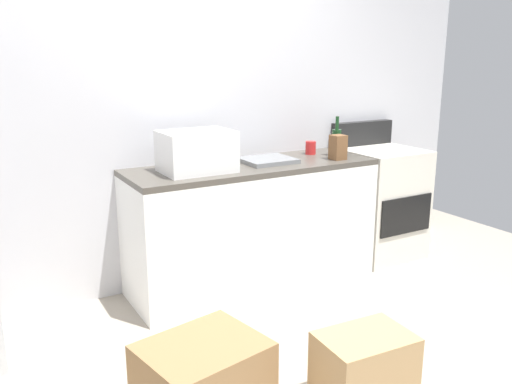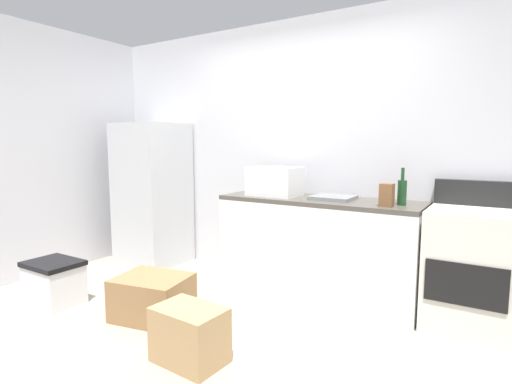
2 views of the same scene
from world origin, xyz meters
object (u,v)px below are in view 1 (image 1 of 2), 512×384
at_px(stove_oven, 379,201).
at_px(cardboard_box_medium, 364,369).
at_px(microwave, 197,151).
at_px(wine_bottle, 336,141).
at_px(cardboard_box_large, 203,376).
at_px(knife_block, 338,147).
at_px(coffee_mug, 311,148).

height_order(stove_oven, cardboard_box_medium, stove_oven).
bearing_deg(microwave, stove_oven, 1.31).
relative_size(stove_oven, microwave, 2.39).
bearing_deg(wine_bottle, stove_oven, 3.70).
height_order(microwave, cardboard_box_large, microwave).
relative_size(knife_block, cardboard_box_medium, 0.41).
bearing_deg(coffee_mug, stove_oven, -10.19).
relative_size(cardboard_box_large, cardboard_box_medium, 1.25).
xyz_separation_m(wine_bottle, knife_block, (-0.09, -0.13, -0.02)).
relative_size(microwave, coffee_mug, 4.60).
distance_m(microwave, cardboard_box_large, 1.50).
height_order(stove_oven, wine_bottle, wine_bottle).
distance_m(knife_block, cardboard_box_medium, 1.79).
relative_size(wine_bottle, coffee_mug, 3.00).
bearing_deg(cardboard_box_large, knife_block, 32.60).
bearing_deg(coffee_mug, wine_bottle, -47.65).
distance_m(coffee_mug, cardboard_box_large, 2.12).
bearing_deg(cardboard_box_medium, knife_block, 57.12).
relative_size(stove_oven, cardboard_box_large, 1.98).
xyz_separation_m(wine_bottle, cardboard_box_medium, (-0.95, -1.47, -0.83)).
height_order(stove_oven, knife_block, stove_oven).
bearing_deg(knife_block, cardboard_box_medium, -122.88).
distance_m(wine_bottle, cardboard_box_large, 2.16).
height_order(wine_bottle, knife_block, wine_bottle).
xyz_separation_m(coffee_mug, knife_block, (0.05, -0.28, 0.04)).
xyz_separation_m(microwave, knife_block, (1.07, -0.12, -0.05)).
bearing_deg(cardboard_box_large, cardboard_box_medium, -26.57).
distance_m(wine_bottle, cardboard_box_medium, 1.94).
xyz_separation_m(microwave, wine_bottle, (1.16, 0.01, -0.03)).
height_order(stove_oven, cardboard_box_large, stove_oven).
xyz_separation_m(stove_oven, coffee_mug, (-0.64, 0.11, 0.48)).
relative_size(microwave, knife_block, 2.56).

